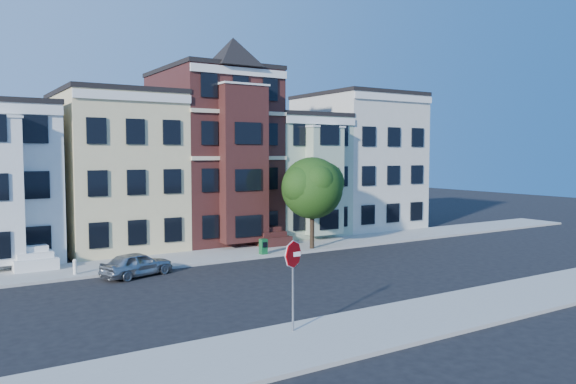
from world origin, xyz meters
TOP-DOWN VIEW (x-y plane):
  - ground at (0.00, 0.00)m, footprint 120.00×120.00m
  - far_sidewalk at (0.00, 8.00)m, footprint 60.00×4.00m
  - near_sidewalk at (0.00, -8.00)m, footprint 60.00×4.00m
  - house_yellow at (-7.00, 14.50)m, footprint 7.00×9.00m
  - house_brown at (0.00, 14.50)m, footprint 7.00×9.00m
  - house_green at (6.50, 14.50)m, footprint 6.00×9.00m
  - house_cream at (13.50, 14.50)m, footprint 8.00×9.00m
  - street_tree at (3.46, 6.70)m, footprint 6.73×6.73m
  - parked_car at (-8.51, 5.20)m, footprint 4.04×2.56m
  - newspaper_box at (-0.24, 6.60)m, footprint 0.42×0.38m
  - fire_hydrant at (-11.23, 6.71)m, footprint 0.25×0.25m
  - stop_sign at (-6.76, -6.89)m, footprint 0.99×0.15m

SIDE VIEW (x-z plane):
  - ground at x=0.00m, z-range 0.00..0.00m
  - far_sidewalk at x=0.00m, z-range 0.00..0.15m
  - near_sidewalk at x=0.00m, z-range 0.00..0.15m
  - fire_hydrant at x=-11.23m, z-range 0.15..0.78m
  - newspaper_box at x=-0.24m, z-range 0.15..1.08m
  - parked_car at x=-8.51m, z-range 0.00..1.28m
  - stop_sign at x=-6.76m, z-range 0.15..3.73m
  - street_tree at x=3.46m, z-range 0.15..7.47m
  - house_green at x=6.50m, z-range 0.00..9.00m
  - house_yellow at x=-7.00m, z-range 0.00..10.00m
  - house_cream at x=13.50m, z-range 0.00..11.00m
  - house_brown at x=0.00m, z-range 0.00..12.00m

